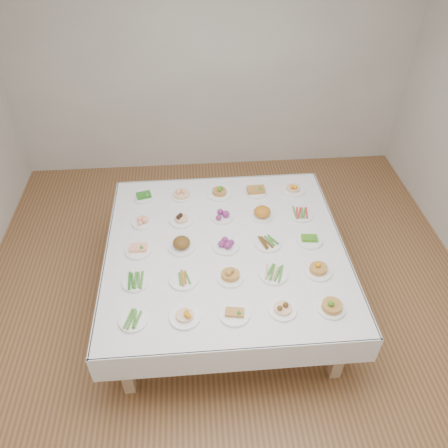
{
  "coord_description": "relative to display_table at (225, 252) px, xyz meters",
  "views": [
    {
      "loc": [
        -0.26,
        -2.7,
        3.42
      ],
      "look_at": [
        -0.03,
        0.18,
        0.88
      ],
      "focal_mm": 35.0,
      "sensor_mm": 36.0,
      "label": 1
    }
  ],
  "objects": [
    {
      "name": "dish_16",
      "position": [
        -0.38,
        0.36,
        0.12
      ],
      "size": [
        0.22,
        0.22,
        0.11
      ],
      "color": "white",
      "rests_on": "display_table"
    },
    {
      "name": "dish_3",
      "position": [
        0.37,
        -0.74,
        0.11
      ],
      "size": [
        0.21,
        0.21,
        0.1
      ],
      "color": "white",
      "rests_on": "display_table"
    },
    {
      "name": "dish_24",
      "position": [
        0.75,
        0.75,
        0.12
      ],
      "size": [
        0.23,
        0.23,
        0.11
      ],
      "color": "white",
      "rests_on": "display_table"
    },
    {
      "name": "dish_17",
      "position": [
        -0.0,
        0.38,
        0.11
      ],
      "size": [
        0.21,
        0.21,
        0.09
      ],
      "color": "white",
      "rests_on": "display_table"
    },
    {
      "name": "dish_7",
      "position": [
        0.01,
        -0.38,
        0.12
      ],
      "size": [
        0.22,
        0.22,
        0.11
      ],
      "color": "white",
      "rests_on": "display_table"
    },
    {
      "name": "dish_14",
      "position": [
        0.75,
        0.01,
        0.1
      ],
      "size": [
        0.23,
        0.23,
        0.09
      ],
      "color": "white",
      "rests_on": "display_table"
    },
    {
      "name": "dish_23",
      "position": [
        0.37,
        0.74,
        0.11
      ],
      "size": [
        0.21,
        0.21,
        0.1
      ],
      "color": "white",
      "rests_on": "display_table"
    },
    {
      "name": "dish_21",
      "position": [
        -0.37,
        0.74,
        0.12
      ],
      "size": [
        0.2,
        0.2,
        0.11
      ],
      "color": "white",
      "rests_on": "display_table"
    },
    {
      "name": "dish_13",
      "position": [
        0.37,
        -0.0,
        0.09
      ],
      "size": [
        0.23,
        0.23,
        0.05
      ],
      "color": "white",
      "rests_on": "display_table"
    },
    {
      "name": "room_envelope",
      "position": [
        0.03,
        -0.03,
        1.15
      ],
      "size": [
        5.02,
        5.02,
        2.81
      ],
      "color": "#97633F",
      "rests_on": "ground"
    },
    {
      "name": "dish_11",
      "position": [
        -0.38,
        0.01,
        0.12
      ],
      "size": [
        0.23,
        0.23,
        0.12
      ],
      "color": "white",
      "rests_on": "display_table"
    },
    {
      "name": "dish_1",
      "position": [
        -0.36,
        -0.74,
        0.13
      ],
      "size": [
        0.23,
        0.23,
        0.12
      ],
      "color": "white",
      "rests_on": "display_table"
    },
    {
      "name": "dish_5",
      "position": [
        -0.75,
        -0.36,
        0.09
      ],
      "size": [
        0.22,
        0.22,
        0.05
      ],
      "color": "white",
      "rests_on": "display_table"
    },
    {
      "name": "dish_22",
      "position": [
        0.0,
        0.74,
        0.12
      ],
      "size": [
        0.23,
        0.23,
        0.12
      ],
      "color": "white",
      "rests_on": "display_table"
    },
    {
      "name": "dish_9",
      "position": [
        0.73,
        -0.37,
        0.12
      ],
      "size": [
        0.22,
        0.22,
        0.12
      ],
      "color": "white",
      "rests_on": "display_table"
    },
    {
      "name": "dish_0",
      "position": [
        -0.74,
        -0.74,
        0.09
      ],
      "size": [
        0.21,
        0.21,
        0.05
      ],
      "color": "white",
      "rests_on": "display_table"
    },
    {
      "name": "dish_20",
      "position": [
        -0.75,
        0.75,
        0.1
      ],
      "size": [
        0.21,
        0.21,
        0.09
      ],
      "color": "white",
      "rests_on": "display_table"
    },
    {
      "name": "dish_4",
      "position": [
        0.74,
        -0.75,
        0.12
      ],
      "size": [
        0.21,
        0.21,
        0.11
      ],
      "color": "white",
      "rests_on": "display_table"
    },
    {
      "name": "display_table",
      "position": [
        0.0,
        0.0,
        0.0
      ],
      "size": [
        2.1,
        2.1,
        0.75
      ],
      "color": "white",
      "rests_on": "ground"
    },
    {
      "name": "dish_12",
      "position": [
        0.0,
        -0.01,
        0.11
      ],
      "size": [
        0.23,
        0.23,
        0.1
      ],
      "color": "white",
      "rests_on": "display_table"
    },
    {
      "name": "dish_8",
      "position": [
        0.36,
        -0.37,
        0.09
      ],
      "size": [
        0.24,
        0.23,
        0.06
      ],
      "color": "white",
      "rests_on": "display_table"
    },
    {
      "name": "dish_15",
      "position": [
        -0.74,
        0.36,
        0.1
      ],
      "size": [
        0.2,
        0.2,
        0.08
      ],
      "color": "white",
      "rests_on": "display_table"
    },
    {
      "name": "dish_6",
      "position": [
        -0.37,
        -0.37,
        0.09
      ],
      "size": [
        0.24,
        0.24,
        0.05
      ],
      "color": "white",
      "rests_on": "display_table"
    },
    {
      "name": "dish_18",
      "position": [
        0.38,
        0.37,
        0.12
      ],
      "size": [
        0.21,
        0.21,
        0.12
      ],
      "color": "white",
      "rests_on": "display_table"
    },
    {
      "name": "dish_10",
      "position": [
        -0.75,
        0.0,
        0.1
      ],
      "size": [
        0.24,
        0.24,
        0.09
      ],
      "color": "white",
      "rests_on": "display_table"
    },
    {
      "name": "dish_2",
      "position": [
        0.01,
        -0.74,
        0.1
      ],
      "size": [
        0.23,
        0.23,
        0.09
      ],
      "color": "white",
      "rests_on": "display_table"
    },
    {
      "name": "dish_19",
      "position": [
        0.75,
        0.36,
        0.09
      ],
      "size": [
        0.23,
        0.23,
        0.05
      ],
      "color": "white",
      "rests_on": "display_table"
    }
  ]
}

